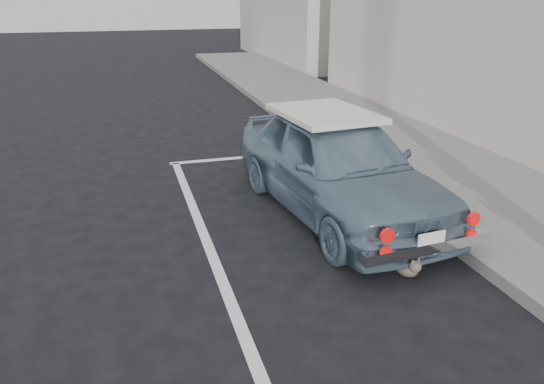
# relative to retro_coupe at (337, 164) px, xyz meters

# --- Properties ---
(pline_front) EXTENTS (3.00, 0.12, 0.01)m
(pline_front) POSITION_rel_retro_coupe_xyz_m (-0.46, 2.82, -0.69)
(pline_front) COLOR silver
(pline_front) RESTS_ON ground
(pline_side) EXTENTS (0.12, 7.00, 0.01)m
(pline_side) POSITION_rel_retro_coupe_xyz_m (-1.86, -0.68, -0.69)
(pline_side) COLOR silver
(pline_side) RESTS_ON ground
(retro_coupe) EXTENTS (2.03, 4.18, 1.37)m
(retro_coupe) POSITION_rel_retro_coupe_xyz_m (0.00, 0.00, 0.00)
(retro_coupe) COLOR slate
(retro_coupe) RESTS_ON ground
(cat) EXTENTS (0.26, 0.51, 0.27)m
(cat) POSITION_rel_retro_coupe_xyz_m (0.06, -1.83, -0.57)
(cat) COLOR #746A59
(cat) RESTS_ON ground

